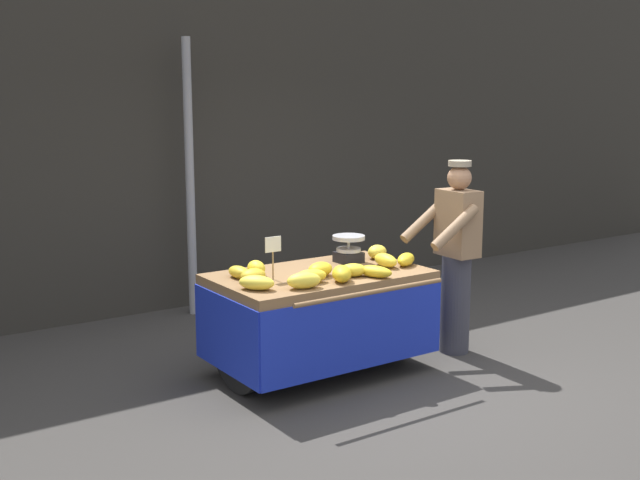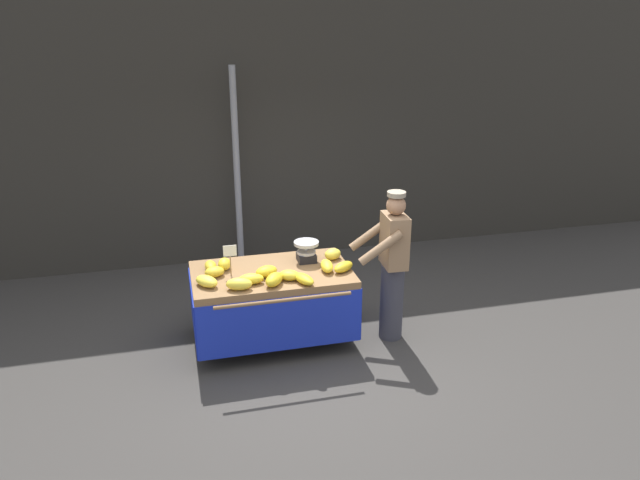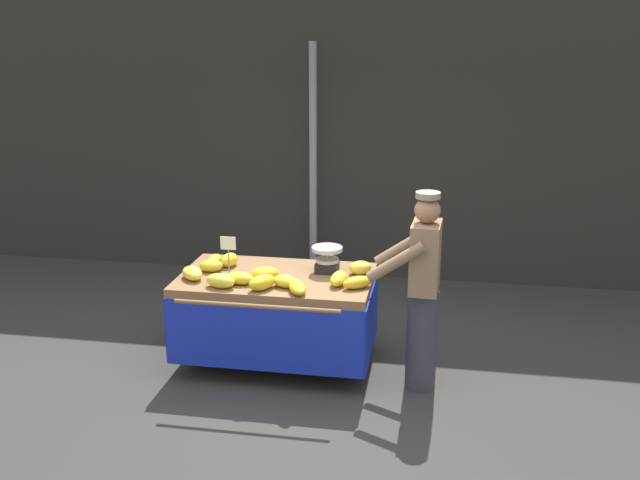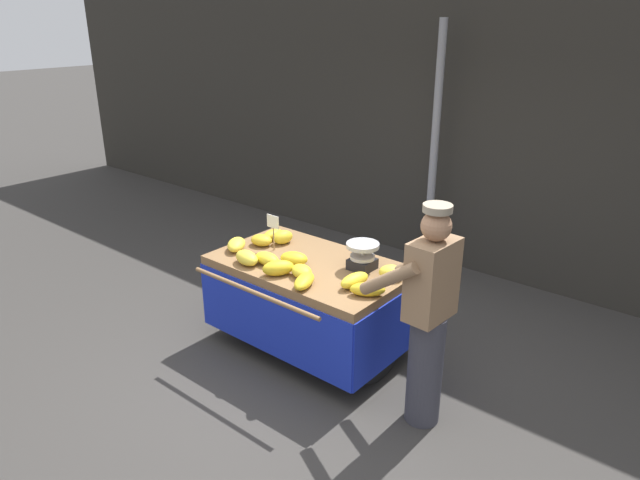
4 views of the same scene
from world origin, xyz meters
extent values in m
plane|color=#383533|center=(0.00, 0.00, 0.00)|extent=(60.00, 60.00, 0.00)
cube|color=#2D2B26|center=(0.00, 3.15, 1.91)|extent=(16.00, 0.24, 3.81)
cylinder|color=gray|center=(-0.49, 2.73, 1.42)|extent=(0.09, 0.09, 2.84)
cube|color=olive|center=(-0.42, 0.49, 0.81)|extent=(1.71, 1.02, 0.08)
cylinder|color=black|center=(-1.19, 0.49, 0.40)|extent=(0.05, 0.79, 0.79)
cylinder|color=#B7B7BC|center=(-1.22, 0.49, 0.40)|extent=(0.01, 0.14, 0.14)
cylinder|color=black|center=(0.36, 0.49, 0.40)|extent=(0.05, 0.79, 0.79)
cylinder|color=#B7B7BC|center=(0.39, 0.49, 0.40)|extent=(0.01, 0.14, 0.14)
cylinder|color=#4C4742|center=(-0.42, 0.92, 0.39)|extent=(0.05, 0.05, 0.77)
cube|color=#192DB2|center=(-0.42, -0.02, 0.47)|extent=(1.71, 0.02, 0.60)
cube|color=#192DB2|center=(-0.42, 1.00, 0.47)|extent=(1.71, 0.02, 0.60)
cube|color=#192DB2|center=(-1.27, 0.49, 0.47)|extent=(0.02, 1.02, 0.60)
cube|color=#192DB2|center=(0.44, 0.49, 0.47)|extent=(0.02, 1.02, 0.60)
cylinder|color=olive|center=(-0.42, -0.20, 0.83)|extent=(1.37, 0.04, 0.04)
cube|color=black|center=(0.01, 0.67, 0.90)|extent=(0.20, 0.20, 0.09)
cylinder|color=#B7B7BC|center=(0.01, 0.67, 1.00)|extent=(0.02, 0.02, 0.11)
cylinder|color=#B7B7BC|center=(0.01, 0.67, 1.07)|extent=(0.28, 0.28, 0.04)
cylinder|color=#B7B7BC|center=(0.01, 0.67, 0.96)|extent=(0.21, 0.21, 0.03)
cylinder|color=#997A51|center=(-0.85, 0.49, 0.96)|extent=(0.01, 0.01, 0.22)
cube|color=white|center=(-0.85, 0.49, 1.13)|extent=(0.14, 0.01, 0.12)
ellipsoid|color=yellow|center=(-0.81, 0.11, 0.91)|extent=(0.29, 0.21, 0.12)
ellipsoid|color=yellow|center=(-0.28, 0.22, 0.90)|extent=(0.26, 0.23, 0.10)
ellipsoid|color=yellow|center=(-0.68, 0.22, 0.91)|extent=(0.27, 0.17, 0.11)
ellipsoid|color=gold|center=(-0.49, 0.37, 0.91)|extent=(0.29, 0.25, 0.12)
ellipsoid|color=gold|center=(-1.02, 0.50, 0.91)|extent=(0.24, 0.20, 0.11)
ellipsoid|color=yellow|center=(0.32, 0.66, 0.91)|extent=(0.26, 0.24, 0.12)
ellipsoid|color=gold|center=(-0.45, 0.13, 0.92)|extent=(0.27, 0.31, 0.13)
ellipsoid|color=gold|center=(0.33, 0.29, 0.91)|extent=(0.30, 0.26, 0.11)
ellipsoid|color=yellow|center=(-1.12, 0.28, 0.91)|extent=(0.29, 0.32, 0.11)
ellipsoid|color=yellow|center=(-0.90, 0.67, 0.92)|extent=(0.17, 0.23, 0.13)
ellipsoid|color=gold|center=(-0.15, 0.10, 0.90)|extent=(0.23, 0.32, 0.09)
ellipsoid|color=gold|center=(-1.05, 0.68, 0.90)|extent=(0.13, 0.25, 0.10)
ellipsoid|color=yellow|center=(0.16, 0.36, 0.91)|extent=(0.16, 0.30, 0.11)
cylinder|color=#383842|center=(0.89, 0.26, 0.44)|extent=(0.26, 0.26, 0.88)
cube|color=#8C6B4C|center=(0.89, 0.26, 1.17)|extent=(0.25, 0.39, 0.58)
sphere|color=#9E7051|center=(0.89, 0.26, 1.56)|extent=(0.21, 0.21, 0.21)
cylinder|color=gray|center=(0.89, 0.26, 1.69)|extent=(0.20, 0.20, 0.05)
cylinder|color=#8C6B4C|center=(0.67, 0.06, 1.18)|extent=(0.48, 0.12, 0.37)
cylinder|color=#8C6B4C|center=(0.69, 0.48, 1.18)|extent=(0.48, 0.12, 0.37)
camera|label=1|loc=(-3.95, -4.69, 2.28)|focal=44.46mm
camera|label=2|loc=(-1.38, -5.42, 3.45)|focal=33.78mm
camera|label=3|loc=(0.97, -5.25, 2.93)|focal=39.36mm
camera|label=4|loc=(2.59, -3.01, 2.89)|focal=32.41mm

